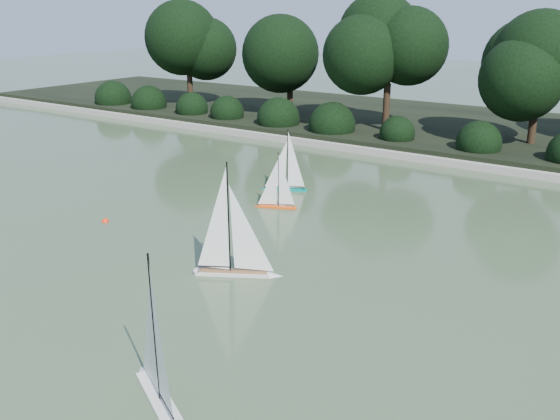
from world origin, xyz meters
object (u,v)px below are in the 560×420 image
at_px(sailboat_orange, 274,198).
at_px(sailboat_teal, 282,180).
at_px(sailboat_white_b, 240,257).
at_px(race_buoy, 105,222).
at_px(sailboat_white_a, 155,372).

distance_m(sailboat_orange, sailboat_teal, 1.24).
bearing_deg(sailboat_orange, sailboat_white_b, -63.08).
distance_m(sailboat_white_b, sailboat_teal, 4.50).
bearing_deg(race_buoy, sailboat_teal, 67.50).
bearing_deg(sailboat_white_a, sailboat_white_b, 112.10).
relative_size(sailboat_white_a, sailboat_orange, 1.43).
xyz_separation_m(sailboat_white_a, sailboat_white_b, (-1.15, 2.84, 0.01)).
relative_size(sailboat_teal, race_buoy, 10.65).
height_order(sailboat_white_a, race_buoy, sailboat_white_a).
bearing_deg(sailboat_white_a, sailboat_orange, 114.58).
distance_m(sailboat_orange, race_buoy, 3.21).
xyz_separation_m(sailboat_white_a, race_buoy, (-4.68, 3.28, -0.27)).
xyz_separation_m(sailboat_white_b, sailboat_orange, (-1.48, 2.91, -0.10)).
height_order(sailboat_orange, sailboat_teal, sailboat_teal).
distance_m(sailboat_white_a, sailboat_teal, 7.57).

